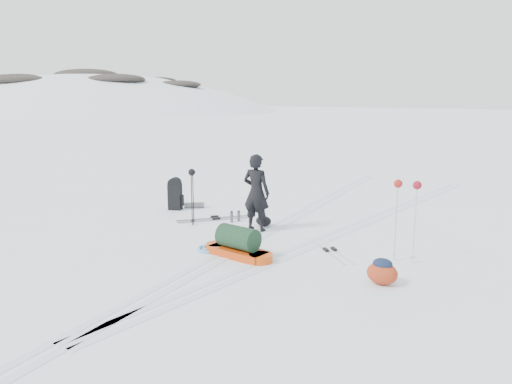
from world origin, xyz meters
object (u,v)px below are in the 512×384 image
skier (256,193)px  pulk_sled (238,245)px  ski_poles_black (192,179)px  expedition_rucksack (178,195)px

skier → pulk_sled: 1.91m
skier → ski_poles_black: skier is taller
skier → ski_poles_black: 1.54m
skier → ski_poles_black: bearing=10.2°
expedition_rucksack → ski_poles_black: size_ratio=0.65×
skier → ski_poles_black: size_ratio=1.30×
pulk_sled → expedition_rucksack: expedition_rucksack is taller
ski_poles_black → expedition_rucksack: bearing=163.8°
skier → pulk_sled: bearing=108.0°
pulk_sled → ski_poles_black: (-2.12, 1.34, 0.84)m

